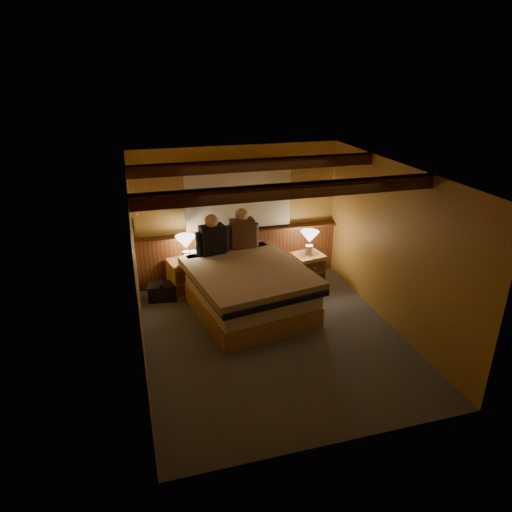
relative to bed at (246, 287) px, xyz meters
name	(u,v)px	position (x,y,z in m)	size (l,w,h in m)	color
floor	(273,336)	(0.16, -0.91, -0.38)	(4.20, 4.20, 0.00)	#4E555D
ceiling	(276,172)	(0.16, -0.91, 2.02)	(4.20, 4.20, 0.00)	#BF7C47
wall_back	(238,215)	(0.16, 1.19, 0.82)	(3.60, 3.60, 0.00)	gold
wall_left	(137,276)	(-1.64, -0.91, 0.82)	(4.20, 4.20, 0.00)	gold
wall_right	(393,247)	(1.96, -0.91, 0.82)	(4.20, 4.20, 0.00)	gold
wall_front	(343,346)	(0.16, -3.01, 0.82)	(3.60, 3.60, 0.00)	gold
wainscot	(239,254)	(0.16, 1.13, 0.10)	(3.60, 0.23, 0.94)	brown
curtain_window	(238,198)	(0.16, 1.12, 1.14)	(2.18, 0.09, 1.11)	#4B2C12
ceiling_beams	(272,176)	(0.16, -0.76, 1.93)	(3.60, 1.65, 0.16)	#4B2C12
coat_rail	(135,205)	(-1.56, 0.67, 1.28)	(0.05, 0.55, 0.24)	silver
framed_print	(311,190)	(1.51, 1.17, 1.17)	(0.30, 0.04, 0.25)	tan
bed	(246,287)	(0.00, 0.00, 0.00)	(1.99, 2.41, 0.74)	tan
nightstand_left	(186,276)	(-0.84, 0.83, -0.09)	(0.63, 0.58, 0.59)	tan
nightstand_right	(308,269)	(1.29, 0.60, -0.11)	(0.58, 0.53, 0.55)	tan
lamp_left	(186,244)	(-0.81, 0.81, 0.52)	(0.34, 0.34, 0.44)	silver
lamp_right	(310,238)	(1.30, 0.61, 0.47)	(0.32, 0.32, 0.42)	silver
person_left	(212,238)	(-0.40, 0.67, 0.63)	(0.57, 0.29, 0.70)	black
person_right	(242,231)	(0.14, 0.81, 0.64)	(0.59, 0.25, 0.72)	#472D1C
duffel_bag	(162,291)	(-1.27, 0.67, -0.24)	(0.48, 0.32, 0.33)	black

